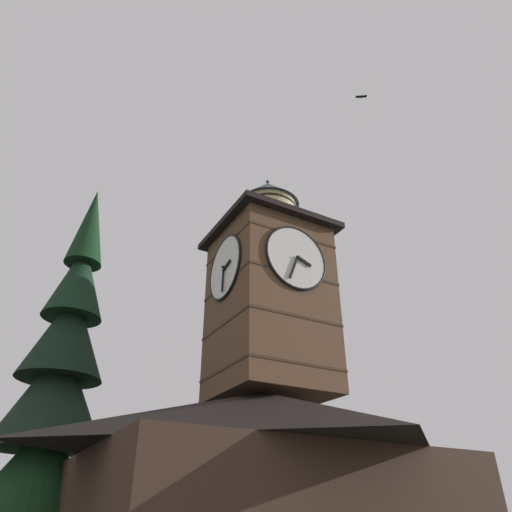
{
  "coord_description": "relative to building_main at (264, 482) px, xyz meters",
  "views": [
    {
      "loc": [
        7.5,
        12.04,
        1.92
      ],
      "look_at": [
        -1.16,
        -3.52,
        11.99
      ],
      "focal_mm": 32.89,
      "sensor_mm": 36.0,
      "label": 1
    }
  ],
  "objects": [
    {
      "name": "flying_bird_high",
      "position": [
        -5.25,
        1.59,
        18.61
      ],
      "size": [
        0.56,
        0.44,
        0.11
      ],
      "color": "black"
    },
    {
      "name": "moon",
      "position": [
        -13.08,
        -34.11,
        8.93
      ],
      "size": [
        2.23,
        2.23,
        2.23
      ],
      "color": "silver"
    },
    {
      "name": "building_main",
      "position": [
        0.0,
        0.0,
        0.0
      ],
      "size": [
        11.44,
        9.48,
        5.77
      ],
      "color": "#402B21",
      "rests_on": "ground_plane"
    },
    {
      "name": "pine_tree_behind",
      "position": [
        -1.81,
        -5.71,
        4.13
      ],
      "size": [
        5.08,
        5.08,
        17.64
      ],
      "color": "#473323",
      "rests_on": "ground_plane"
    },
    {
      "name": "pine_tree_aside",
      "position": [
        6.02,
        -5.44,
        3.35
      ],
      "size": [
        4.9,
        4.9,
        15.81
      ],
      "color": "#473323",
      "rests_on": "ground_plane"
    },
    {
      "name": "clock_tower",
      "position": [
        -0.78,
        -0.79,
        7.17
      ],
      "size": [
        4.7,
        4.7,
        10.11
      ],
      "color": "brown",
      "rests_on": "building_main"
    }
  ]
}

